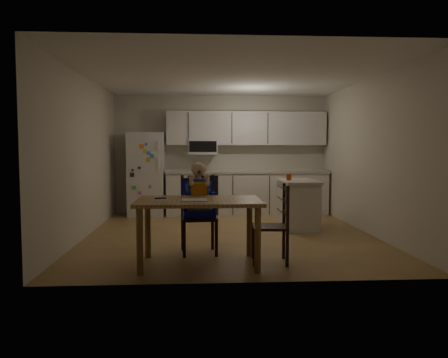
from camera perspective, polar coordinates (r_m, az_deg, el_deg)
room at (r=7.38m, az=0.44°, el=3.00°), size 4.52×5.01×2.51m
refrigerator at (r=9.10m, az=-10.08°, el=0.62°), size 0.72×0.70×1.70m
kitchen_run at (r=9.19m, az=2.80°, el=0.88°), size 3.37×0.62×2.15m
kitchen_island at (r=7.72m, az=9.59°, el=-3.19°), size 0.59×1.12×0.83m
red_cup at (r=7.61m, az=8.47°, el=0.24°), size 0.09×0.09×0.11m
dining_table at (r=5.15m, az=-3.29°, el=-3.85°), size 1.46×0.94×0.78m
napkin at (r=5.03m, az=-3.88°, el=-2.76°), size 0.30×0.26×0.01m
toddler_spoon at (r=5.26m, az=-8.41°, el=-2.49°), size 0.12×0.06×0.02m
chair_booster at (r=5.76m, az=-3.36°, el=-2.52°), size 0.49×0.49×1.20m
chair_side at (r=5.30m, az=7.03°, el=-5.17°), size 0.46×0.46×0.95m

